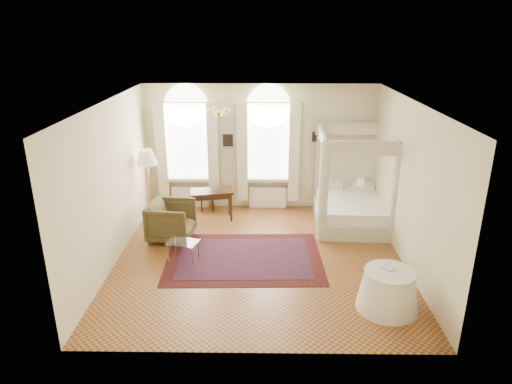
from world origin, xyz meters
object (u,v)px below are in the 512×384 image
(canopy_bed, at_px, (351,204))
(side_table, at_px, (388,290))
(floor_lamp, at_px, (147,161))
(coffee_table, at_px, (183,243))
(nightstand, at_px, (357,201))
(armchair, at_px, (171,221))
(stool, at_px, (207,197))
(writing_desk, at_px, (212,195))

(canopy_bed, distance_m, side_table, 3.62)
(floor_lamp, distance_m, side_table, 6.22)
(coffee_table, xyz_separation_m, side_table, (3.84, -1.70, -0.02))
(nightstand, distance_m, armchair, 4.94)
(nightstand, xyz_separation_m, side_table, (-0.33, -4.49, 0.08))
(stool, bearing_deg, coffee_table, -93.52)
(writing_desk, relative_size, side_table, 1.06)
(nightstand, relative_size, side_table, 0.51)
(stool, bearing_deg, side_table, -50.78)
(stool, xyz_separation_m, armchair, (-0.61, -1.78, 0.07))
(canopy_bed, xyz_separation_m, coffee_table, (-3.84, -1.92, -0.16))
(nightstand, xyz_separation_m, writing_desk, (-3.79, -0.64, 0.40))
(floor_lamp, bearing_deg, nightstand, 10.13)
(writing_desk, bearing_deg, nightstand, 9.66)
(coffee_table, height_order, side_table, side_table)
(nightstand, distance_m, writing_desk, 3.86)
(side_table, bearing_deg, canopy_bed, 89.90)
(writing_desk, xyz_separation_m, coffee_table, (-0.38, -2.15, -0.29))
(nightstand, height_order, coffee_table, nightstand)
(coffee_table, bearing_deg, armchair, 113.34)
(canopy_bed, xyz_separation_m, floor_lamp, (-4.95, -0.07, 1.09))
(armchair, relative_size, coffee_table, 1.39)
(side_table, bearing_deg, floor_lamp, 144.31)
(armchair, distance_m, side_table, 5.06)
(nightstand, bearing_deg, armchair, -158.87)
(floor_lamp, bearing_deg, stool, 36.43)
(writing_desk, bearing_deg, side_table, -48.04)
(canopy_bed, height_order, side_table, canopy_bed)
(canopy_bed, relative_size, side_table, 2.21)
(armchair, bearing_deg, floor_lamp, 44.62)
(canopy_bed, xyz_separation_m, nightstand, (0.32, 0.87, -0.26))
(canopy_bed, bearing_deg, armchair, -168.04)
(canopy_bed, distance_m, coffee_table, 4.30)
(coffee_table, bearing_deg, side_table, -23.87)
(nightstand, distance_m, stool, 4.00)
(coffee_table, distance_m, floor_lamp, 2.49)
(canopy_bed, distance_m, writing_desk, 3.48)
(canopy_bed, height_order, armchair, canopy_bed)
(coffee_table, bearing_deg, writing_desk, 80.02)
(writing_desk, xyz_separation_m, stool, (-0.21, 0.64, -0.30))
(coffee_table, height_order, floor_lamp, floor_lamp)
(armchair, bearing_deg, canopy_bed, -71.92)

